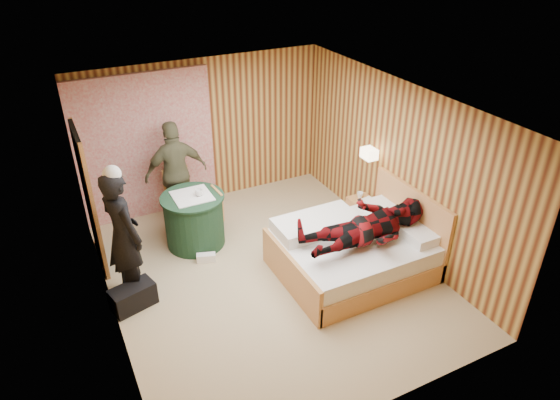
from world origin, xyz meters
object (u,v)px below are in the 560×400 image
wall_lamp (369,154)px  man_at_table (176,173)px  round_table (194,220)px  man_on_bed (369,218)px  duffel_bag (133,297)px  nightstand (363,214)px  chair_far (179,192)px  chair_near (212,211)px  bed (354,251)px  woman_standing (123,235)px

wall_lamp → man_at_table: bearing=149.1°
round_table → man_on_bed: 2.67m
duffel_bag → nightstand: bearing=-11.8°
nightstand → chair_far: size_ratio=0.56×
wall_lamp → chair_far: 3.09m
chair_near → duffel_bag: chair_near is taller
duffel_bag → man_on_bed: (3.00, -0.84, 0.82)m
bed → duffel_bag: (-2.97, 0.61, -0.16)m
duffel_bag → man_at_table: (1.18, 1.83, 0.70)m
wall_lamp → round_table: wall_lamp is taller
chair_far → nightstand: bearing=-34.0°
chair_far → woman_standing: (-1.13, -1.45, 0.36)m
duffel_bag → man_at_table: bearing=41.7°
chair_far → wall_lamp: bearing=-32.8°
woman_standing → man_on_bed: bearing=-132.4°
chair_far → duffel_bag: (-1.18, -1.78, -0.38)m
nightstand → man_on_bed: bearing=-124.3°
woman_standing → wall_lamp: bearing=-111.5°
chair_far → man_on_bed: (1.82, -2.62, 0.44)m
bed → chair_far: size_ratio=2.18×
duffel_bag → man_on_bed: man_on_bed is taller
round_table → chair_near: size_ratio=1.12×
wall_lamp → chair_near: 2.55m
round_table → chair_near: 0.30m
bed → chair_near: (-1.50, 1.64, 0.17)m
round_table → chair_near: chair_near is taller
man_at_table → wall_lamp: bearing=148.2°
bed → round_table: size_ratio=2.14×
bed → chair_near: bed is taller
duffel_bag → chair_near: bearing=19.7°
woman_standing → man_at_table: (1.13, 1.50, -0.04)m
round_table → duffel_bag: (-1.18, -1.03, -0.27)m
wall_lamp → round_table: bearing=163.7°
wall_lamp → man_on_bed: (-0.77, -1.12, -0.32)m
round_table → duffel_bag: size_ratio=1.71×
round_table → man_at_table: man_at_table is taller
nightstand → round_table: size_ratio=0.55×
duffel_bag → chair_far: bearing=41.1°
wall_lamp → round_table: 2.84m
round_table → chair_near: bearing=-0.2°
wall_lamp → bed: size_ratio=0.13×
chair_far → chair_near: bearing=-71.3°
bed → man_on_bed: (0.03, -0.23, 0.66)m
man_at_table → man_on_bed: 3.23m
bed → man_at_table: size_ratio=1.18×
woman_standing → man_on_bed: (2.95, -1.17, 0.08)m
man_at_table → nightstand: bearing=147.1°
wall_lamp → bed: bearing=-132.0°
chair_far → man_on_bed: size_ratio=0.53×
nightstand → man_on_bed: 1.48m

